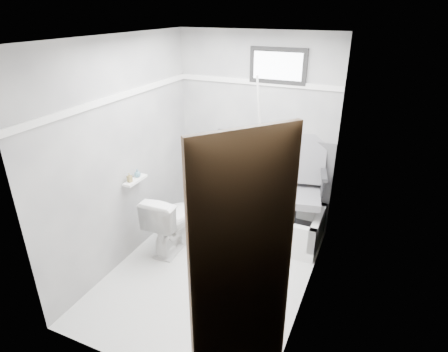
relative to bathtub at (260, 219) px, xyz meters
The scene contains 19 objects.
floor 0.98m from the bathtub, 103.89° to the right, with size 2.60×2.60×0.00m, color white.
ceiling 2.39m from the bathtub, 103.89° to the right, with size 2.60×2.60×0.00m, color silver.
wall_back 1.08m from the bathtub, 121.87° to the left, with size 2.00×0.02×2.40m, color slate.
wall_front 2.45m from the bathtub, 95.89° to the right, with size 2.00×0.02×2.40m, color slate.
wall_left 1.83m from the bathtub, 142.91° to the right, with size 0.02×2.60×2.40m, color slate.
wall_right 1.56m from the bathtub, 50.38° to the right, with size 0.02×2.60×2.40m, color slate.
bathtub is the anchor object (origin of this frame).
office_chair 0.64m from the bathtub, ahead, with size 0.67×0.67×1.16m, color #5D5D61, non-canonical shape.
toilet 1.11m from the bathtub, 140.82° to the right, with size 0.41×0.73×0.72m, color white.
door 2.46m from the bathtub, 71.25° to the right, with size 0.78×0.78×2.00m, color #51331E, non-canonical shape.
window 1.84m from the bathtub, 86.78° to the left, with size 0.66×0.04×0.40m, color black, non-canonical shape.
backerboard 0.69m from the bathtub, 86.82° to the left, with size 1.50×0.02×0.78m, color #4C4C4F.
trim_back 1.67m from the bathtub, 122.79° to the left, with size 2.00×0.02×0.06m, color white.
trim_left 2.22m from the bathtub, 142.61° to the right, with size 0.02×2.60×0.06m, color white.
pole 0.85m from the bathtub, 113.17° to the left, with size 0.02×0.02×1.95m, color white.
shelf 1.61m from the bathtub, 143.03° to the right, with size 0.10×0.32×0.03m, color white.
soap_bottle_a 1.69m from the bathtub, 140.83° to the right, with size 0.05×0.05×0.10m, color olive.
soap_bottle_b 1.61m from the bathtub, 145.20° to the right, with size 0.07×0.07×0.09m, color teal.
faucet 0.65m from the bathtub, 141.67° to the left, with size 0.26×0.10×0.16m, color silver, non-canonical shape.
Camera 1 is at (1.45, -2.93, 2.64)m, focal length 30.00 mm.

